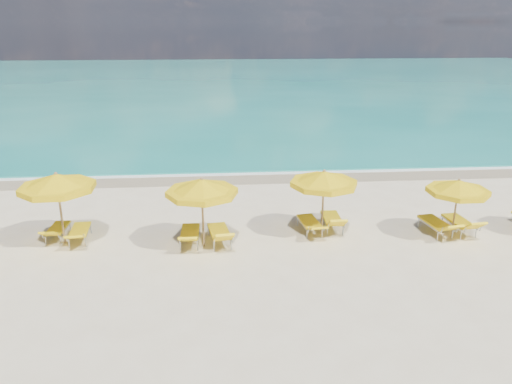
{
  "coord_description": "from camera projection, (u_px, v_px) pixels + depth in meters",
  "views": [
    {
      "loc": [
        -1.44,
        -16.36,
        7.33
      ],
      "look_at": [
        0.0,
        1.5,
        1.2
      ],
      "focal_mm": 35.0,
      "sensor_mm": 36.0,
      "label": 1
    }
  ],
  "objects": [
    {
      "name": "lounger_2_left",
      "position": [
        58.0,
        233.0,
        17.75
      ],
      "size": [
        0.62,
        1.76,
        0.7
      ],
      "rotation": [
        0.0,
        0.0,
        -0.03
      ],
      "color": "#A5A8AD",
      "rests_on": "ground"
    },
    {
      "name": "lounger_3_left",
      "position": [
        190.0,
        237.0,
        17.31
      ],
      "size": [
        0.68,
        1.97,
        0.78
      ],
      "rotation": [
        0.0,
        0.0,
        -0.02
      ],
      "color": "#A5A8AD",
      "rests_on": "ground"
    },
    {
      "name": "lounger_3_right",
      "position": [
        220.0,
        237.0,
        17.32
      ],
      "size": [
        0.95,
        2.06,
        0.87
      ],
      "rotation": [
        0.0,
        0.0,
        0.15
      ],
      "color": "#A5A8AD",
      "rests_on": "ground"
    },
    {
      "name": "ocean",
      "position": [
        226.0,
        83.0,
        63.17
      ],
      "size": [
        120.0,
        80.0,
        0.3
      ],
      "primitive_type": "cube",
      "color": "#167F71",
      "rests_on": "ground"
    },
    {
      "name": "lounger_5_left",
      "position": [
        436.0,
        227.0,
        18.13
      ],
      "size": [
        0.92,
        2.06,
        0.82
      ],
      "rotation": [
        0.0,
        0.0,
        0.14
      ],
      "color": "#A5A8AD",
      "rests_on": "ground"
    },
    {
      "name": "lounger_4_right",
      "position": [
        332.0,
        223.0,
        18.52
      ],
      "size": [
        0.71,
        1.96,
        0.85
      ],
      "rotation": [
        0.0,
        0.0,
        -0.03
      ],
      "color": "#A5A8AD",
      "rests_on": "ground"
    },
    {
      "name": "umbrella_5",
      "position": [
        458.0,
        187.0,
        17.31
      ],
      "size": [
        2.82,
        2.82,
        2.2
      ],
      "rotation": [
        0.0,
        0.0,
        -0.38
      ],
      "color": "#9D7B4E",
      "rests_on": "ground"
    },
    {
      "name": "umbrella_4",
      "position": [
        324.0,
        179.0,
        17.51
      ],
      "size": [
        2.43,
        2.43,
        2.45
      ],
      "rotation": [
        0.0,
        0.0,
        0.0
      ],
      "color": "#9D7B4E",
      "rests_on": "ground"
    },
    {
      "name": "whitecap_near",
      "position": [
        149.0,
        137.0,
        33.48
      ],
      "size": [
        14.0,
        0.36,
        0.05
      ],
      "primitive_type": "cube",
      "color": "white",
      "rests_on": "ground"
    },
    {
      "name": "lounger_4_left",
      "position": [
        310.0,
        227.0,
        18.24
      ],
      "size": [
        0.84,
        2.0,
        0.7
      ],
      "rotation": [
        0.0,
        0.0,
        0.12
      ],
      "color": "#A5A8AD",
      "rests_on": "ground"
    },
    {
      "name": "wet_sand_band",
      "position": [
        246.0,
        177.0,
        24.89
      ],
      "size": [
        120.0,
        2.6,
        0.01
      ],
      "primitive_type": "cube",
      "color": "tan",
      "rests_on": "ground"
    },
    {
      "name": "whitecap_far",
      "position": [
        331.0,
        115.0,
        41.15
      ],
      "size": [
        18.0,
        0.3,
        0.05
      ],
      "primitive_type": "cube",
      "color": "white",
      "rests_on": "ground"
    },
    {
      "name": "ground_plane",
      "position": [
        259.0,
        237.0,
        17.91
      ],
      "size": [
        120.0,
        120.0,
        0.0
      ],
      "primitive_type": "plane",
      "color": "beige"
    },
    {
      "name": "lounger_5_right",
      "position": [
        459.0,
        226.0,
        18.25
      ],
      "size": [
        0.82,
        1.99,
        0.85
      ],
      "rotation": [
        0.0,
        0.0,
        0.1
      ],
      "color": "#A5A8AD",
      "rests_on": "ground"
    },
    {
      "name": "umbrella_2",
      "position": [
        57.0,
        183.0,
        16.69
      ],
      "size": [
        3.28,
        3.28,
        2.6
      ],
      "rotation": [
        0.0,
        0.0,
        -0.35
      ],
      "color": "#9D7B4E",
      "rests_on": "ground"
    },
    {
      "name": "foam_line",
      "position": [
        246.0,
        172.0,
        25.64
      ],
      "size": [
        120.0,
        1.2,
        0.03
      ],
      "primitive_type": "cube",
      "color": "white",
      "rests_on": "ground"
    },
    {
      "name": "lounger_2_right",
      "position": [
        80.0,
        235.0,
        17.52
      ],
      "size": [
        0.76,
        1.93,
        0.7
      ],
      "rotation": [
        0.0,
        0.0,
        0.08
      ],
      "color": "#A5A8AD",
      "rests_on": "ground"
    },
    {
      "name": "umbrella_3",
      "position": [
        202.0,
        188.0,
        16.52
      ],
      "size": [
        2.69,
        2.69,
        2.47
      ],
      "rotation": [
        0.0,
        0.0,
        0.11
      ],
      "color": "#9D7B4E",
      "rests_on": "ground"
    }
  ]
}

